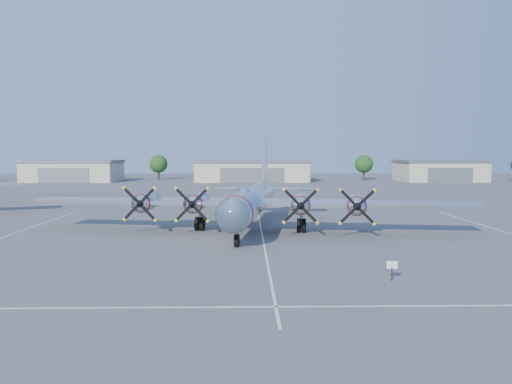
{
  "coord_description": "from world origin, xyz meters",
  "views": [
    {
      "loc": [
        -1.35,
        -44.59,
        7.11
      ],
      "look_at": [
        -0.39,
        5.61,
        3.2
      ],
      "focal_mm": 35.0,
      "sensor_mm": 36.0,
      "label": 1
    }
  ],
  "objects_px": {
    "hangar_east": "(439,170)",
    "hangar_west": "(74,171)",
    "tree_west": "(159,164)",
    "main_bomber_b29": "(252,229)",
    "info_placard": "(392,267)",
    "hangar_center": "(252,171)",
    "tree_east": "(364,164)"
  },
  "relations": [
    {
      "from": "hangar_east",
      "to": "hangar_west",
      "type": "bearing_deg",
      "value": -180.0
    },
    {
      "from": "hangar_west",
      "to": "tree_west",
      "type": "distance_m",
      "value": 21.61
    },
    {
      "from": "main_bomber_b29",
      "to": "info_placard",
      "type": "bearing_deg",
      "value": -60.79
    },
    {
      "from": "tree_west",
      "to": "main_bomber_b29",
      "type": "bearing_deg",
      "value": -74.61
    },
    {
      "from": "hangar_east",
      "to": "info_placard",
      "type": "height_order",
      "value": "hangar_east"
    },
    {
      "from": "hangar_center",
      "to": "main_bomber_b29",
      "type": "distance_m",
      "value": 79.96
    },
    {
      "from": "tree_east",
      "to": "main_bomber_b29",
      "type": "distance_m",
      "value": 91.39
    },
    {
      "from": "hangar_center",
      "to": "tree_west",
      "type": "xyz_separation_m",
      "value": [
        -25.0,
        8.04,
        1.51
      ]
    },
    {
      "from": "hangar_west",
      "to": "tree_east",
      "type": "bearing_deg",
      "value": 4.6
    },
    {
      "from": "hangar_center",
      "to": "info_placard",
      "type": "xyz_separation_m",
      "value": [
        6.75,
        -99.37,
        -1.92
      ]
    },
    {
      "from": "tree_east",
      "to": "info_placard",
      "type": "distance_m",
      "value": 107.99
    },
    {
      "from": "tree_east",
      "to": "main_bomber_b29",
      "type": "height_order",
      "value": "tree_east"
    },
    {
      "from": "hangar_west",
      "to": "tree_east",
      "type": "distance_m",
      "value": 75.26
    },
    {
      "from": "hangar_center",
      "to": "main_bomber_b29",
      "type": "xyz_separation_m",
      "value": [
        -0.8,
        -79.91,
        -2.71
      ]
    },
    {
      "from": "hangar_west",
      "to": "hangar_center",
      "type": "xyz_separation_m",
      "value": [
        45.0,
        -0.0,
        -0.0
      ]
    },
    {
      "from": "hangar_center",
      "to": "hangar_east",
      "type": "xyz_separation_m",
      "value": [
        48.0,
        0.0,
        0.0
      ]
    },
    {
      "from": "hangar_west",
      "to": "main_bomber_b29",
      "type": "height_order",
      "value": "hangar_west"
    },
    {
      "from": "hangar_center",
      "to": "info_placard",
      "type": "distance_m",
      "value": 99.61
    },
    {
      "from": "hangar_west",
      "to": "hangar_east",
      "type": "xyz_separation_m",
      "value": [
        93.0,
        0.0,
        0.0
      ]
    },
    {
      "from": "hangar_center",
      "to": "hangar_east",
      "type": "distance_m",
      "value": 48.0
    },
    {
      "from": "info_placard",
      "to": "tree_east",
      "type": "bearing_deg",
      "value": 87.04
    },
    {
      "from": "tree_west",
      "to": "tree_east",
      "type": "bearing_deg",
      "value": -2.08
    },
    {
      "from": "hangar_east",
      "to": "tree_east",
      "type": "relative_size",
      "value": 3.1
    },
    {
      "from": "hangar_west",
      "to": "info_placard",
      "type": "height_order",
      "value": "hangar_west"
    },
    {
      "from": "hangar_west",
      "to": "info_placard",
      "type": "distance_m",
      "value": 112.05
    },
    {
      "from": "main_bomber_b29",
      "to": "info_placard",
      "type": "relative_size",
      "value": 35.16
    },
    {
      "from": "hangar_center",
      "to": "main_bomber_b29",
      "type": "height_order",
      "value": "hangar_center"
    },
    {
      "from": "hangar_west",
      "to": "main_bomber_b29",
      "type": "xyz_separation_m",
      "value": [
        44.2,
        -79.91,
        -2.71
      ]
    },
    {
      "from": "main_bomber_b29",
      "to": "tree_east",
      "type": "bearing_deg",
      "value": 78.31
    },
    {
      "from": "hangar_center",
      "to": "hangar_west",
      "type": "bearing_deg",
      "value": 180.0
    },
    {
      "from": "hangar_west",
      "to": "hangar_center",
      "type": "relative_size",
      "value": 0.79
    },
    {
      "from": "hangar_east",
      "to": "tree_west",
      "type": "distance_m",
      "value": 73.46
    }
  ]
}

